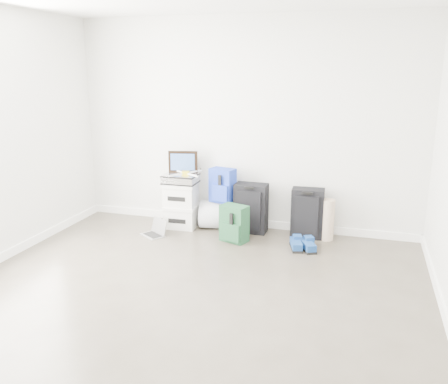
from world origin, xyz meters
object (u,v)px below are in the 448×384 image
(duffel_bag, at_px, (223,215))
(carry_on, at_px, (307,213))
(briefcase, at_px, (181,179))
(large_suitcase, at_px, (251,208))
(laptop, at_px, (155,231))
(boxes_stack, at_px, (181,205))

(duffel_bag, height_order, carry_on, carry_on)
(briefcase, xyz_separation_m, carry_on, (1.64, 0.09, -0.35))
(duffel_bag, height_order, large_suitcase, large_suitcase)
(carry_on, xyz_separation_m, laptop, (-1.84, -0.49, -0.26))
(briefcase, relative_size, laptop, 1.18)
(briefcase, height_order, large_suitcase, briefcase)
(boxes_stack, height_order, briefcase, briefcase)
(duffel_bag, xyz_separation_m, laptop, (-0.74, -0.51, -0.13))
(duffel_bag, bearing_deg, laptop, -154.79)
(briefcase, bearing_deg, carry_on, 2.52)
(briefcase, bearing_deg, duffel_bag, 10.51)
(large_suitcase, height_order, laptop, large_suitcase)
(briefcase, height_order, carry_on, briefcase)
(carry_on, bearing_deg, boxes_stack, -179.95)
(boxes_stack, relative_size, laptop, 1.65)
(boxes_stack, relative_size, duffel_bag, 1.00)
(carry_on, distance_m, laptop, 1.93)
(carry_on, bearing_deg, laptop, -168.19)
(duffel_bag, relative_size, large_suitcase, 0.94)
(briefcase, relative_size, carry_on, 0.69)
(boxes_stack, bearing_deg, carry_on, 0.49)
(carry_on, bearing_deg, duffel_bag, 176.00)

